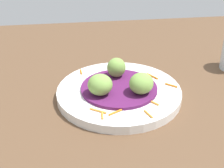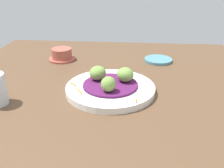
% 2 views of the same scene
% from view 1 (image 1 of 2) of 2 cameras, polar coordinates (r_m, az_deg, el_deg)
% --- Properties ---
extents(table_surface, '(1.10, 1.10, 0.02)m').
position_cam_1_polar(table_surface, '(0.76, 3.60, -3.86)').
color(table_surface, brown).
rests_on(table_surface, ground).
extents(main_plate, '(0.28, 0.28, 0.02)m').
position_cam_1_polar(main_plate, '(0.77, 1.17, -1.55)').
color(main_plate, white).
rests_on(main_plate, table_surface).
extents(cabbage_bed, '(0.17, 0.17, 0.01)m').
position_cam_1_polar(cabbage_bed, '(0.76, 1.18, -0.69)').
color(cabbage_bed, '#51194C').
rests_on(cabbage_bed, main_plate).
extents(carrot_garnish, '(0.22, 0.22, 0.00)m').
position_cam_1_polar(carrot_garnish, '(0.73, 2.89, -2.27)').
color(carrot_garnish, orange).
rests_on(carrot_garnish, main_plate).
extents(guac_scoop_left, '(0.07, 0.07, 0.05)m').
position_cam_1_polar(guac_scoop_left, '(0.72, -2.00, -0.11)').
color(guac_scoop_left, '#759E47').
rests_on(guac_scoop_left, cabbage_bed).
extents(guac_scoop_center, '(0.07, 0.07, 0.05)m').
position_cam_1_polar(guac_scoop_center, '(0.74, 4.86, 0.26)').
color(guac_scoop_center, '#759E47').
rests_on(guac_scoop_center, cabbage_bed).
extents(guac_scoop_right, '(0.06, 0.06, 0.05)m').
position_cam_1_polar(guac_scoop_right, '(0.80, 0.73, 2.78)').
color(guac_scoop_right, '#759E47').
rests_on(guac_scoop_right, cabbage_bed).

